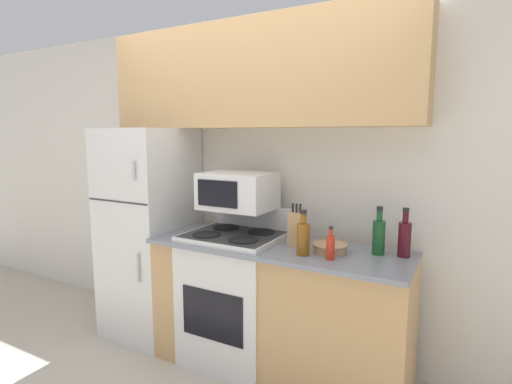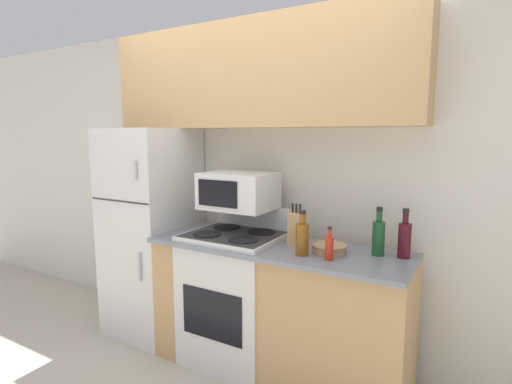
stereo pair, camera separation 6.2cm
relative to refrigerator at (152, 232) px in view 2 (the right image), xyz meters
name	(u,v)px [view 2 (the right image)]	position (x,y,z in m)	size (l,w,h in m)	color
ground_plane	(217,378)	(0.88, -0.32, -0.85)	(12.00, 12.00, 0.00)	beige
wall_back	(265,183)	(0.88, 0.36, 0.42)	(8.00, 0.05, 2.55)	silver
lower_cabinets	(277,309)	(1.19, -0.04, -0.39)	(1.76, 0.61, 0.92)	tan
refrigerator	(152,232)	(0.00, 0.00, 0.00)	(0.62, 0.67, 1.70)	silver
upper_cabinets	(254,76)	(0.88, 0.18, 1.22)	(2.39, 0.31, 0.74)	tan
stove	(235,295)	(0.86, -0.05, -0.36)	(0.66, 0.59, 1.12)	silver
microwave	(238,191)	(0.84, 0.03, 0.40)	(0.50, 0.39, 0.26)	silver
knife_block	(297,229)	(1.32, 0.00, 0.18)	(0.09, 0.10, 0.29)	tan
bowl	(329,248)	(1.56, -0.04, 0.10)	(0.22, 0.22, 0.06)	tan
bottle_hot_sauce	(329,247)	(1.61, -0.19, 0.15)	(0.05, 0.05, 0.20)	red
bottle_whiskey	(302,238)	(1.43, -0.18, 0.18)	(0.08, 0.08, 0.28)	brown
bottle_wine_red	(405,239)	(1.98, 0.08, 0.19)	(0.08, 0.08, 0.30)	#470F19
bottle_wine_green	(378,236)	(1.84, 0.06, 0.19)	(0.08, 0.08, 0.30)	#194C23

